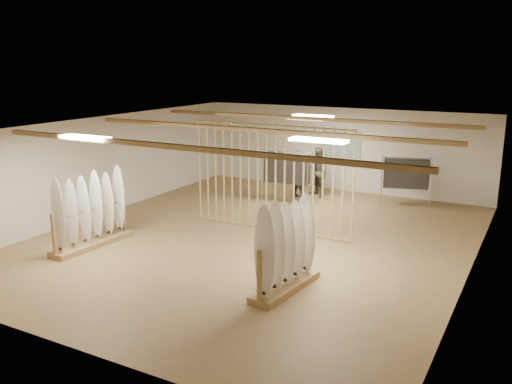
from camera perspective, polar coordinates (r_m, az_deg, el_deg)
The scene contains 16 objects.
floor at distance 13.56m, azimuth 0.00°, elevation -4.93°, with size 12.00×12.00×0.00m, color olive.
ceiling at distance 12.94m, azimuth 0.00°, elevation 6.90°, with size 12.00×12.00×0.00m, color gray.
wall_back at distance 18.58m, azimuth 8.91°, elevation 4.46°, with size 12.00×12.00×0.00m, color silver.
wall_front at distance 8.62m, azimuth -19.60°, elevation -7.03°, with size 12.00×12.00×0.00m, color silver.
wall_left at distance 16.13m, azimuth -15.81°, elevation 2.70°, with size 12.00×12.00×0.00m, color silver.
wall_right at distance 11.72m, azimuth 22.02°, elevation -1.82°, with size 12.00×12.00×0.00m, color silver.
ceiling_slats at distance 12.95m, azimuth 0.00°, elevation 6.55°, with size 9.50×6.12×0.10m, color #9B7846.
light_panels at distance 12.95m, azimuth 0.00°, elevation 6.63°, with size 1.20×0.35×0.06m, color white.
bamboo_partition at distance 13.87m, azimuth 1.58°, elevation 1.49°, with size 4.45×0.05×2.78m.
poster at distance 18.53m, azimuth 8.92°, elevation 5.06°, with size 1.40×0.03×0.90m, color teal.
rack_left at distance 13.42m, azimuth -16.97°, elevation -3.02°, with size 0.62×2.24×1.78m.
rack_right at distance 10.45m, azimuth 3.15°, elevation -7.19°, with size 0.70×1.93×1.80m.
clothing_rack_a at distance 16.90m, azimuth 3.26°, elevation 2.54°, with size 1.53×0.46×1.64m.
clothing_rack_b at distance 17.01m, azimuth 15.52°, elevation 1.86°, with size 1.37×0.71×1.52m.
shopper_a at distance 17.48m, azimuth 4.57°, elevation 2.27°, with size 0.64×0.43×1.76m, color #26262D.
shopper_b at distance 17.60m, azimuth 6.53°, elevation 2.40°, with size 0.88×0.69×1.82m, color #403A31.
Camera 1 is at (6.15, -11.29, 4.34)m, focal length 38.00 mm.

